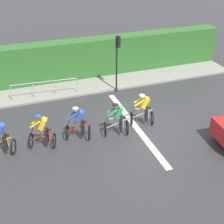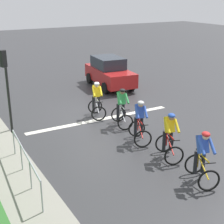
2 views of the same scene
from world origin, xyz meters
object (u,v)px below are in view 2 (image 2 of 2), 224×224
(cyclist_lead, at_px, (202,158))
(cyclist_second, at_px, (169,137))
(cyclist_mid, at_px, (140,122))
(cyclist_trailing, at_px, (97,100))
(car_red, at_px, (109,72))
(cyclist_fourth, at_px, (122,108))
(traffic_light_near_crossing, at_px, (6,79))
(pedestrian_railing_kerbside, at_px, (25,158))

(cyclist_lead, bearing_deg, cyclist_second, -94.84)
(cyclist_mid, height_order, cyclist_trailing, same)
(cyclist_mid, relative_size, car_red, 0.39)
(cyclist_fourth, height_order, traffic_light_near_crossing, traffic_light_near_crossing)
(cyclist_trailing, xyz_separation_m, traffic_light_near_crossing, (3.89, -0.12, 1.43))
(cyclist_trailing, distance_m, pedestrian_railing_kerbside, 6.03)
(cyclist_mid, height_order, cyclist_fourth, same)
(cyclist_fourth, distance_m, car_red, 6.48)
(traffic_light_near_crossing, bearing_deg, pedestrian_railing_kerbside, 82.09)
(car_red, relative_size, pedestrian_railing_kerbside, 1.14)
(cyclist_mid, xyz_separation_m, cyclist_trailing, (0.14, -3.26, 0.00))
(pedestrian_railing_kerbside, bearing_deg, cyclist_second, 169.85)
(cyclist_lead, xyz_separation_m, car_red, (-3.03, -11.01, 0.08))
(cyclist_lead, relative_size, cyclist_second, 1.00)
(cyclist_fourth, relative_size, car_red, 0.39)
(cyclist_mid, distance_m, pedestrian_railing_kerbside, 4.68)
(cyclist_lead, xyz_separation_m, cyclist_fourth, (-0.32, -5.12, 0.00))
(car_red, bearing_deg, traffic_light_near_crossing, 31.33)
(cyclist_lead, relative_size, cyclist_mid, 1.00)
(traffic_light_near_crossing, xyz_separation_m, pedestrian_railing_kerbside, (0.58, 4.17, -1.43))
(cyclist_second, distance_m, cyclist_trailing, 4.91)
(cyclist_second, bearing_deg, cyclist_fourth, -92.88)
(cyclist_second, bearing_deg, car_red, -107.24)
(cyclist_second, xyz_separation_m, cyclist_mid, (0.10, -1.63, 0.00))
(cyclist_lead, distance_m, traffic_light_near_crossing, 7.96)
(cyclist_second, relative_size, cyclist_trailing, 1.00)
(cyclist_mid, height_order, car_red, car_red)
(cyclist_second, bearing_deg, traffic_light_near_crossing, -50.49)
(cyclist_second, relative_size, traffic_light_near_crossing, 0.50)
(cyclist_mid, height_order, traffic_light_near_crossing, traffic_light_near_crossing)
(cyclist_mid, height_order, pedestrian_railing_kerbside, cyclist_mid)
(cyclist_trailing, bearing_deg, car_red, -125.51)
(cyclist_lead, relative_size, cyclist_trailing, 1.00)
(cyclist_mid, xyz_separation_m, cyclist_fourth, (-0.27, -1.77, 0.00))
(traffic_light_near_crossing, bearing_deg, cyclist_fourth, 159.43)
(cyclist_trailing, bearing_deg, cyclist_second, 92.90)
(cyclist_second, xyz_separation_m, car_red, (-2.88, -9.29, 0.08))
(cyclist_lead, height_order, pedestrian_railing_kerbside, cyclist_lead)
(traffic_light_near_crossing, height_order, pedestrian_railing_kerbside, traffic_light_near_crossing)
(cyclist_lead, bearing_deg, cyclist_fourth, -93.54)
(cyclist_second, bearing_deg, pedestrian_railing_kerbside, -10.15)
(cyclist_trailing, height_order, traffic_light_near_crossing, traffic_light_near_crossing)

